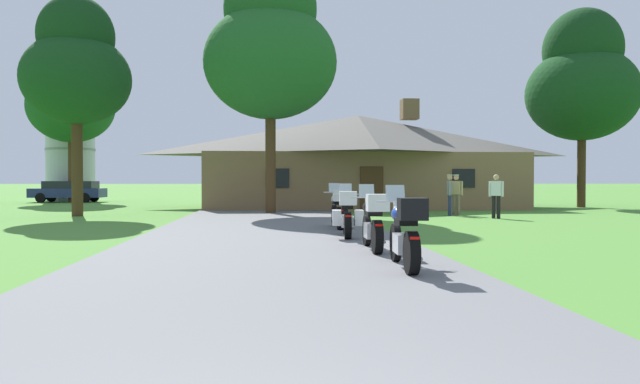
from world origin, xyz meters
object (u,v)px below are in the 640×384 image
Objects in this scene: motorcycle_blue_nearest_to_camera at (405,233)px; bystander_white_shirt_beside_signpost at (496,194)px; metal_silo_distant at (71,144)px; bystander_gray_shirt_near_lodge at (450,192)px; tree_by_lodge_front at (270,47)px; tree_right_of_lodge at (582,81)px; motorcycle_silver_farthest_in_row at (338,209)px; motorcycle_black_second_in_row at (373,222)px; tree_left_near at (76,67)px; parked_navy_suv_far_left at (69,191)px; bystander_tan_shirt_by_tree at (456,192)px; motorcycle_white_third_in_row at (347,215)px; tree_left_far at (71,96)px.

bystander_white_shirt_beside_signpost is (6.43, 12.87, 0.31)m from motorcycle_blue_nearest_to_camera.
bystander_gray_shirt_near_lodge is at bearing -43.08° from metal_silo_distant.
tree_right_of_lodge is at bearing 17.68° from tree_by_lodge_front.
metal_silo_distant reaches higher than motorcycle_blue_nearest_to_camera.
metal_silo_distant reaches higher than motorcycle_silver_farthest_in_row.
metal_silo_distant is at bearing 127.52° from tree_by_lodge_front.
tree_by_lodge_front is (-1.99, 13.97, 6.48)m from motorcycle_black_second_in_row.
tree_left_near reaches higher than bystander_white_shirt_beside_signpost.
tree_right_of_lodge reaches higher than parked_navy_suv_far_left.
bystander_tan_shirt_by_tree is 16.23m from tree_left_near.
tree_right_of_lodge is at bearing 53.20° from motorcycle_white_third_in_row.
bystander_gray_shirt_near_lodge is at bearing 65.40° from motorcycle_white_third_in_row.
tree_by_lodge_front reaches higher than tree_left_near.
bystander_white_shirt_beside_signpost is 0.19× the size of tree_left_near.
bystander_gray_shirt_near_lodge is 0.16× the size of tree_left_far.
metal_silo_distant is (-21.84, 19.80, 3.12)m from bystander_tan_shirt_by_tree.
motorcycle_silver_farthest_in_row is at bearing 93.67° from motorcycle_blue_nearest_to_camera.
parked_navy_suv_far_left is at bearing 121.94° from motorcycle_silver_farthest_in_row.
tree_left_far is at bearing 124.61° from motorcycle_white_third_in_row.
tree_left_near is (-15.41, 0.58, 5.05)m from bystander_tan_shirt_by_tree.
bystander_gray_shirt_near_lodge reaches higher than motorcycle_silver_farthest_in_row.
bystander_gray_shirt_near_lodge is at bearing 51.20° from motorcycle_silver_farthest_in_row.
tree_right_of_lodge is at bearing 144.60° from bystander_gray_shirt_near_lodge.
tree_by_lodge_front reaches higher than motorcycle_blue_nearest_to_camera.
metal_silo_distant is (-22.67, 22.06, 3.13)m from bystander_white_shirt_beside_signpost.
bystander_white_shirt_beside_signpost is at bearing -44.22° from metal_silo_distant.
tree_left_far is (-14.91, 23.39, 6.32)m from motorcycle_silver_farthest_in_row.
tree_by_lodge_front is (-7.30, 1.61, 6.15)m from bystander_gray_shirt_near_lodge.
parked_navy_suv_far_left reaches higher than motorcycle_blue_nearest_to_camera.
bystander_white_shirt_beside_signpost is at bearing 136.08° from bystander_tan_shirt_by_tree.
motorcycle_white_third_in_row is 0.19× the size of tree_by_lodge_front.
bystander_gray_shirt_near_lodge is at bearing -12.47° from tree_by_lodge_front.
motorcycle_blue_nearest_to_camera is 0.44× the size of parked_navy_suv_far_left.
motorcycle_black_second_in_row is 0.20× the size of tree_right_of_lodge.
tree_left_near is (-24.38, -6.05, -0.77)m from tree_right_of_lodge.
parked_navy_suv_far_left is (-20.62, 17.00, -0.17)m from bystander_gray_shirt_near_lodge.
motorcycle_blue_nearest_to_camera is 5.25m from motorcycle_white_third_in_row.
parked_navy_suv_far_left is at bearing -14.60° from bystander_white_shirt_beside_signpost.
motorcycle_silver_farthest_in_row is at bearing -136.90° from tree_right_of_lodge.
tree_left_near reaches higher than parked_navy_suv_far_left.
tree_by_lodge_front reaches higher than tree_left_far.
tree_by_lodge_front reaches higher than metal_silo_distant.
bystander_tan_shirt_by_tree is (-0.83, 2.26, 0.02)m from bystander_white_shirt_beside_signpost.
motorcycle_white_third_in_row is (-0.15, 2.76, -0.01)m from motorcycle_black_second_in_row.
bystander_white_shirt_beside_signpost is 11.09m from tree_by_lodge_front.
tree_left_near reaches higher than motorcycle_blue_nearest_to_camera.
motorcycle_white_third_in_row is 30.61m from parked_navy_suv_far_left.
tree_by_lodge_front is at bearing 99.61° from motorcycle_black_second_in_row.
bystander_white_shirt_beside_signpost reaches higher than parked_navy_suv_far_left.
tree_by_lodge_front reaches higher than motorcycle_black_second_in_row.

